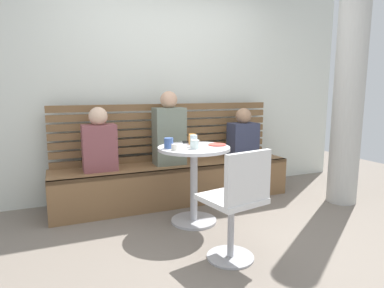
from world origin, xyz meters
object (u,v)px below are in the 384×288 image
(cup_water_clear, at_px, (194,141))
(person_child_left, at_px, (243,136))
(booth_bench, at_px, (176,182))
(cafe_table, at_px, (194,170))
(cup_espresso_small, at_px, (174,147))
(white_chair, at_px, (237,202))
(plate_small, at_px, (217,145))
(person_child_middle, at_px, (99,143))
(cup_mug_blue, at_px, (169,143))
(person_adult, at_px, (169,132))
(cup_tumbler_orange, at_px, (193,139))
(cup_glass_short, at_px, (195,144))
(phone_on_table, at_px, (186,142))

(cup_water_clear, bearing_deg, person_child_left, 33.77)
(booth_bench, height_order, person_child_left, person_child_left)
(cafe_table, bearing_deg, cup_espresso_small, -156.09)
(white_chair, xyz_separation_m, plate_small, (0.24, 0.80, 0.28))
(cafe_table, distance_m, person_child_left, 1.13)
(person_child_left, relative_size, cup_water_clear, 5.57)
(cup_espresso_small, bearing_deg, person_child_left, 32.41)
(cafe_table, xyz_separation_m, person_child_middle, (-0.78, 0.65, 0.21))
(cup_mug_blue, relative_size, plate_small, 0.56)
(booth_bench, distance_m, person_adult, 0.59)
(cafe_table, xyz_separation_m, cup_mug_blue, (-0.24, 0.02, 0.27))
(white_chair, height_order, person_child_left, person_child_left)
(cup_tumbler_orange, relative_size, cup_mug_blue, 1.05)
(white_chair, distance_m, person_child_middle, 1.68)
(cup_mug_blue, bearing_deg, person_child_left, 27.64)
(cup_water_clear, bearing_deg, cup_glass_short, -108.15)
(booth_bench, height_order, cup_water_clear, cup_water_clear)
(booth_bench, xyz_separation_m, cup_water_clear, (-0.04, -0.62, 0.57))
(white_chair, height_order, phone_on_table, white_chair)
(cup_glass_short, bearing_deg, plate_small, 17.82)
(person_child_left, relative_size, cup_espresso_small, 10.94)
(plate_small, bearing_deg, booth_bench, 106.63)
(white_chair, xyz_separation_m, phone_on_table, (0.03, 1.08, 0.28))
(person_child_left, bearing_deg, plate_small, -136.91)
(cafe_table, xyz_separation_m, cup_tumbler_orange, (0.05, 0.15, 0.27))
(booth_bench, xyz_separation_m, plate_small, (0.19, -0.65, 0.52))
(white_chair, relative_size, person_child_middle, 1.29)
(cup_mug_blue, distance_m, cup_espresso_small, 0.12)
(plate_small, bearing_deg, cafe_table, 177.88)
(person_child_middle, bearing_deg, person_child_left, -0.75)
(cup_tumbler_orange, relative_size, phone_on_table, 0.71)
(cup_mug_blue, distance_m, cup_glass_short, 0.24)
(cup_glass_short, xyz_separation_m, plate_small, (0.27, 0.09, -0.03))
(cafe_table, bearing_deg, cup_water_clear, 72.61)
(white_chair, distance_m, cup_glass_short, 0.78)
(person_child_middle, height_order, cup_espresso_small, person_child_middle)
(cup_water_clear, xyz_separation_m, cup_mug_blue, (-0.25, 0.00, -0.01))
(cup_tumbler_orange, relative_size, plate_small, 0.59)
(person_child_left, bearing_deg, cup_tumbler_orange, -151.16)
(cafe_table, xyz_separation_m, plate_small, (0.24, -0.01, 0.23))
(white_chair, relative_size, cup_glass_short, 10.63)
(cup_espresso_small, bearing_deg, cup_mug_blue, 95.45)
(cafe_table, bearing_deg, cup_glass_short, -108.28)
(cafe_table, xyz_separation_m, cup_espresso_small, (-0.23, -0.10, 0.25))
(person_child_left, bearing_deg, white_chair, -122.74)
(person_child_middle, distance_m, plate_small, 1.21)
(white_chair, bearing_deg, cup_water_clear, 89.29)
(cafe_table, height_order, cup_glass_short, cup_glass_short)
(cup_mug_blue, relative_size, cup_espresso_small, 1.70)
(cafe_table, bearing_deg, person_adult, 91.78)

